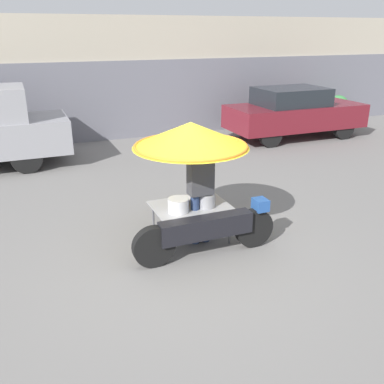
{
  "coord_description": "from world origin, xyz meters",
  "views": [
    {
      "loc": [
        -2.14,
        -5.25,
        3.2
      ],
      "look_at": [
        0.21,
        0.53,
        0.83
      ],
      "focal_mm": 40.0,
      "sensor_mm": 36.0,
      "label": 1
    }
  ],
  "objects_px": {
    "vendor_motorcycle_cart": "(193,154)",
    "vendor_person": "(200,187)",
    "parked_car": "(294,112)",
    "potted_plant": "(338,108)"
  },
  "relations": [
    {
      "from": "vendor_motorcycle_cart",
      "to": "parked_car",
      "type": "xyz_separation_m",
      "value": [
        5.62,
        5.38,
        -0.64
      ]
    },
    {
      "from": "vendor_person",
      "to": "potted_plant",
      "type": "distance_m",
      "value": 10.57
    },
    {
      "from": "vendor_motorcycle_cart",
      "to": "vendor_person",
      "type": "height_order",
      "value": "vendor_motorcycle_cart"
    },
    {
      "from": "vendor_motorcycle_cart",
      "to": "vendor_person",
      "type": "xyz_separation_m",
      "value": [
        0.09,
        -0.08,
        -0.51
      ]
    },
    {
      "from": "parked_car",
      "to": "potted_plant",
      "type": "distance_m",
      "value": 2.95
    },
    {
      "from": "parked_car",
      "to": "vendor_person",
      "type": "bearing_deg",
      "value": -135.34
    },
    {
      "from": "vendor_motorcycle_cart",
      "to": "vendor_person",
      "type": "bearing_deg",
      "value": -41.24
    },
    {
      "from": "vendor_person",
      "to": "vendor_motorcycle_cart",
      "type": "bearing_deg",
      "value": 138.76
    },
    {
      "from": "vendor_motorcycle_cart",
      "to": "potted_plant",
      "type": "height_order",
      "value": "vendor_motorcycle_cart"
    },
    {
      "from": "vendor_person",
      "to": "parked_car",
      "type": "xyz_separation_m",
      "value": [
        5.52,
        5.46,
        -0.13
      ]
    }
  ]
}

